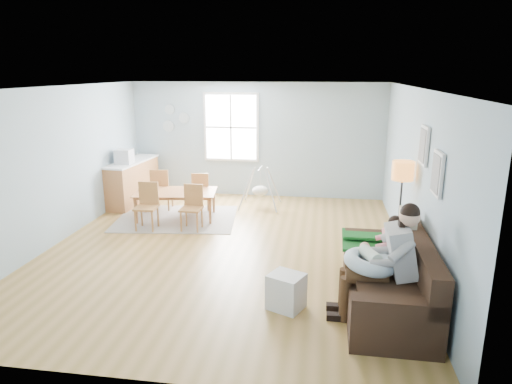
% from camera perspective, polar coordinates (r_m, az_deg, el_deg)
% --- Properties ---
extents(room, '(8.40, 9.40, 3.90)m').
position_cam_1_polar(room, '(7.35, -4.07, 10.75)').
color(room, olive).
extents(window, '(1.32, 0.08, 1.62)m').
position_cam_1_polar(window, '(10.92, -3.13, 8.08)').
color(window, silver).
rests_on(window, room).
extents(pictures, '(0.05, 1.34, 0.74)m').
position_cam_1_polar(pictures, '(6.35, 20.94, 3.93)').
color(pictures, silver).
rests_on(pictures, room).
extents(wall_plates, '(0.67, 0.02, 0.66)m').
position_cam_1_polar(wall_plates, '(11.27, -10.22, 9.01)').
color(wall_plates, '#9CB3BB').
rests_on(wall_plates, room).
extents(sofa, '(1.01, 2.32, 0.94)m').
position_cam_1_polar(sofa, '(6.20, 16.56, -10.77)').
color(sofa, black).
rests_on(sofa, room).
extents(green_throw, '(1.07, 0.91, 0.04)m').
position_cam_1_polar(green_throw, '(6.79, 15.18, -5.96)').
color(green_throw, '#155C20').
rests_on(green_throw, sofa).
extents(beige_pillow, '(0.16, 0.54, 0.54)m').
position_cam_1_polar(beige_pillow, '(6.60, 18.32, -4.51)').
color(beige_pillow, beige).
rests_on(beige_pillow, sofa).
extents(father, '(1.03, 0.48, 1.49)m').
position_cam_1_polar(father, '(5.69, 15.85, -7.94)').
color(father, gray).
rests_on(father, sofa).
extents(nursing_pillow, '(0.68, 0.66, 0.26)m').
position_cam_1_polar(nursing_pillow, '(5.70, 14.04, -8.49)').
color(nursing_pillow, '#ACC7D7').
rests_on(nursing_pillow, father).
extents(infant, '(0.27, 0.44, 0.16)m').
position_cam_1_polar(infant, '(5.70, 13.96, -7.44)').
color(infant, silver).
rests_on(infant, nursing_pillow).
extents(toddler, '(0.60, 0.32, 0.92)m').
position_cam_1_polar(toddler, '(6.21, 15.83, -6.08)').
color(toddler, silver).
rests_on(toddler, sofa).
extents(floor_lamp, '(0.33, 0.33, 1.62)m').
position_cam_1_polar(floor_lamp, '(7.32, 17.82, 1.51)').
color(floor_lamp, black).
rests_on(floor_lamp, room).
extents(storage_cube, '(0.53, 0.51, 0.46)m').
position_cam_1_polar(storage_cube, '(5.97, 3.72, -12.27)').
color(storage_cube, silver).
rests_on(storage_cube, room).
extents(rug, '(2.58, 2.08, 0.01)m').
position_cam_1_polar(rug, '(9.55, -9.89, -3.26)').
color(rug, gray).
rests_on(rug, room).
extents(dining_table, '(1.74, 1.13, 0.57)m').
position_cam_1_polar(dining_table, '(9.46, -9.96, -1.65)').
color(dining_table, '#945530').
rests_on(dining_table, rug).
extents(chair_sw, '(0.42, 0.42, 0.90)m').
position_cam_1_polar(chair_sw, '(8.95, -13.42, -1.33)').
color(chair_sw, '#A46638').
rests_on(chair_sw, rug).
extents(chair_se, '(0.40, 0.40, 0.86)m').
position_cam_1_polar(chair_se, '(8.77, -7.97, -1.56)').
color(chair_se, '#A46638').
rests_on(chair_se, rug).
extents(chair_nw, '(0.45, 0.45, 0.92)m').
position_cam_1_polar(chair_nw, '(10.05, -11.78, 0.63)').
color(chair_nw, '#A46638').
rests_on(chair_nw, rug).
extents(chair_ne, '(0.43, 0.43, 0.85)m').
position_cam_1_polar(chair_ne, '(9.90, -6.89, 0.34)').
color(chair_ne, '#A46638').
rests_on(chair_ne, rug).
extents(counter, '(0.66, 1.79, 0.98)m').
position_cam_1_polar(counter, '(10.80, -15.13, 1.28)').
color(counter, '#945530').
rests_on(counter, room).
extents(monitor, '(0.34, 0.32, 0.32)m').
position_cam_1_polar(monitor, '(10.38, -16.17, 4.29)').
color(monitor, silver).
rests_on(monitor, counter).
extents(baby_swing, '(0.87, 0.88, 0.88)m').
position_cam_1_polar(baby_swing, '(10.09, 0.52, 0.26)').
color(baby_swing, silver).
rests_on(baby_swing, room).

